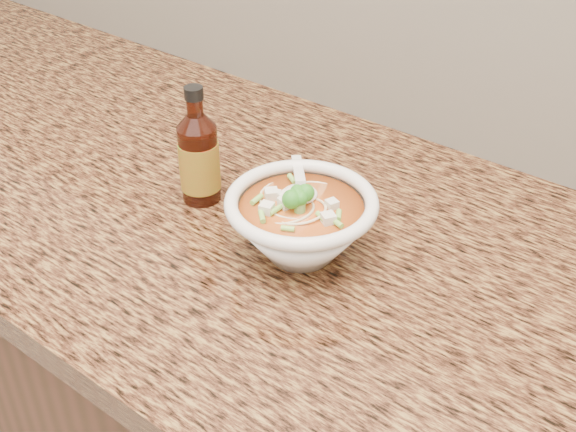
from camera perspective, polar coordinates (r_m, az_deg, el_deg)
The scene contains 3 objects.
counter_slab at distance 0.90m, azimuth 6.61°, elevation -4.31°, with size 4.00×0.68×0.04m, color olive.
soup_bowl at distance 0.87m, azimuth 1.05°, elevation -0.69°, with size 0.18×0.18×0.10m.
hot_sauce_bottle at distance 0.97m, azimuth -7.05°, elevation 4.53°, with size 0.07×0.07×0.17m.
Camera 1 is at (0.34, 1.06, 1.45)m, focal length 45.00 mm.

